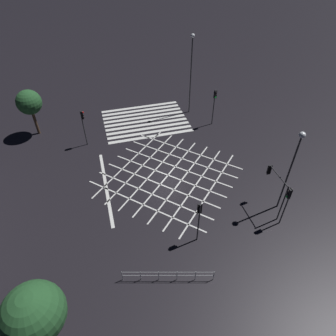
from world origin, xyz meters
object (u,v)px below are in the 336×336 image
at_px(traffic_light_nw_cross, 275,182).
at_px(traffic_light_nw_main, 287,200).
at_px(traffic_light_se_main, 83,121).
at_px(street_lamp_west, 294,157).
at_px(traffic_light_median_north, 199,215).
at_px(street_tree_near, 29,103).
at_px(street_tree_far, 34,314).
at_px(traffic_light_sw_cross, 215,101).
at_px(street_lamp_east, 191,64).

distance_m(traffic_light_nw_cross, traffic_light_nw_main, 1.99).
height_order(traffic_light_se_main, street_lamp_west, street_lamp_west).
bearing_deg(traffic_light_nw_cross, traffic_light_median_north, 102.27).
height_order(traffic_light_nw_main, street_tree_near, street_tree_near).
bearing_deg(traffic_light_se_main, traffic_light_nw_main, -46.97).
bearing_deg(traffic_light_nw_main, street_tree_far, 14.04).
bearing_deg(traffic_light_nw_cross, street_tree_near, 48.98).
bearing_deg(traffic_light_sw_cross, traffic_light_nw_cross, -1.04).
xyz_separation_m(street_lamp_west, street_tree_far, (19.39, 6.37, -1.45)).
bearing_deg(traffic_light_median_north, traffic_light_nw_main, -92.98).
relative_size(traffic_light_nw_main, street_lamp_east, 0.42).
distance_m(traffic_light_nw_cross, street_lamp_west, 2.85).
bearing_deg(traffic_light_sw_cross, traffic_light_se_main, -89.45).
bearing_deg(traffic_light_sw_cross, traffic_light_nw_main, -1.29).
height_order(traffic_light_se_main, street_lamp_east, street_lamp_east).
height_order(traffic_light_median_north, traffic_light_nw_main, traffic_light_median_north).
bearing_deg(street_tree_far, street_lamp_west, -161.81).
xyz_separation_m(traffic_light_nw_main, traffic_light_sw_cross, (-0.36, -16.09, 0.32)).
distance_m(traffic_light_median_north, street_lamp_east, 20.55).
bearing_deg(traffic_light_nw_cross, street_lamp_east, 5.01).
height_order(traffic_light_nw_cross, traffic_light_nw_main, traffic_light_nw_main).
relative_size(traffic_light_sw_cross, street_lamp_east, 0.46).
bearing_deg(traffic_light_se_main, street_tree_far, -99.86).
bearing_deg(traffic_light_sw_cross, street_tree_far, -42.27).
bearing_deg(street_lamp_east, traffic_light_median_north, 73.20).
bearing_deg(street_lamp_west, traffic_light_se_main, -41.90).
xyz_separation_m(street_tree_near, street_tree_far, (-1.92, 24.42, 0.14)).
xyz_separation_m(traffic_light_median_north, traffic_light_nw_main, (-7.30, 0.38, -0.03)).
bearing_deg(traffic_light_median_north, street_tree_far, 114.12).
xyz_separation_m(traffic_light_median_north, street_tree_near, (13.07, -19.43, 1.12)).
xyz_separation_m(traffic_light_sw_cross, street_tree_near, (20.74, -3.72, 0.83)).
height_order(traffic_light_median_north, street_tree_near, street_tree_near).
bearing_deg(traffic_light_se_main, traffic_light_sw_cross, 0.55).
bearing_deg(street_lamp_east, street_lamp_west, 97.53).
bearing_deg(traffic_light_se_main, street_lamp_east, 15.88).
xyz_separation_m(street_lamp_west, street_tree_near, (21.30, -18.05, -1.59)).
xyz_separation_m(traffic_light_nw_cross, traffic_light_nw_main, (0.11, 1.99, -0.02)).
height_order(traffic_light_nw_main, street_tree_far, street_tree_far).
bearing_deg(street_lamp_west, traffic_light_nw_cross, -16.03).
xyz_separation_m(traffic_light_nw_main, street_tree_far, (18.46, 4.62, 1.29)).
bearing_deg(traffic_light_nw_cross, street_lamp_west, -106.03).
bearing_deg(street_lamp_east, street_tree_near, -0.13).
relative_size(traffic_light_nw_cross, street_tree_near, 0.72).
relative_size(traffic_light_nw_cross, street_tree_far, 0.67).
height_order(street_lamp_west, street_tree_near, street_lamp_west).
height_order(street_tree_near, street_tree_far, street_tree_far).
relative_size(traffic_light_median_north, street_tree_near, 0.75).
distance_m(traffic_light_median_north, street_tree_far, 12.29).
height_order(traffic_light_sw_cross, street_tree_far, street_tree_far).
relative_size(traffic_light_se_main, street_lamp_west, 0.54).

